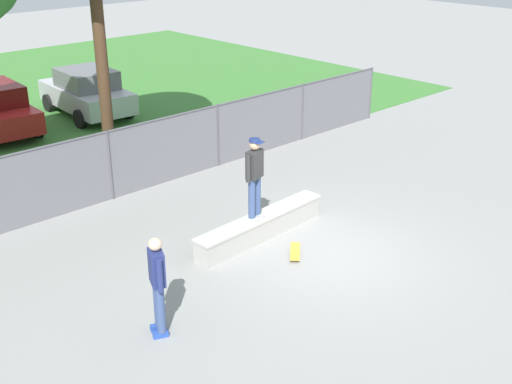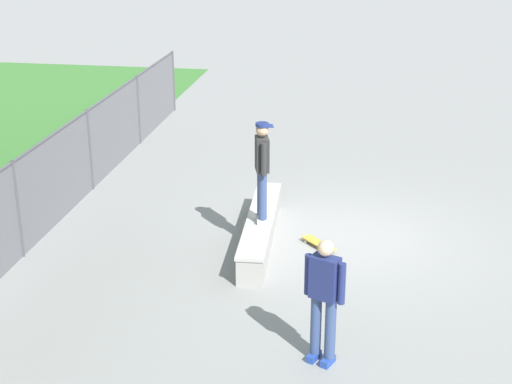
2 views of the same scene
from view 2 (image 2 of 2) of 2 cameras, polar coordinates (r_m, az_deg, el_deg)
ground_plane at (r=14.47m, az=6.61°, el=-3.42°), size 80.00×80.00×0.00m
concrete_ledge at (r=14.07m, az=0.33°, el=-2.80°), size 3.62×0.67×0.53m
skateboarder at (r=13.37m, az=0.46°, el=1.84°), size 0.58×0.37×1.84m
skateboard at (r=14.01m, az=4.70°, el=-3.86°), size 0.72×0.69×0.09m
chainlink_fence at (r=15.35m, az=-14.63°, el=1.39°), size 17.38×0.07×1.79m
bystander at (r=10.28m, az=5.11°, el=-7.74°), size 0.39×0.56×1.82m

